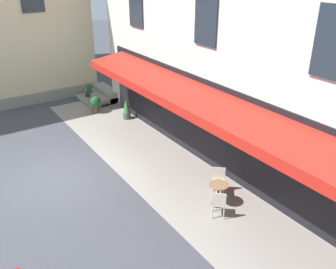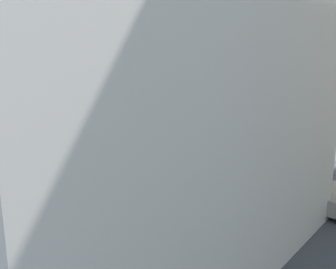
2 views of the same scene
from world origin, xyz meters
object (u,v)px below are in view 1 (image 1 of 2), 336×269
object	(u,v)px
cafe_table_near_entrance	(219,191)
potted_plant_entrance_left	(89,91)
potted_plant_under_sign	(127,109)
potted_plant_entrance_right	(95,103)
cafe_chair_cream_corner_left	(219,179)
cafe_chair_cream_by_window	(219,202)

from	to	relation	value
cafe_table_near_entrance	potted_plant_entrance_left	xyz separation A→B (m)	(11.39, -0.49, -0.04)
potted_plant_under_sign	potted_plant_entrance_right	distance (m)	1.84
cafe_chair_cream_corner_left	potted_plant_entrance_left	bearing A→B (deg)	-0.39
cafe_table_near_entrance	potted_plant_entrance_left	distance (m)	11.40
cafe_table_near_entrance	cafe_chair_cream_corner_left	distance (m)	0.63
potted_plant_entrance_right	cafe_table_near_entrance	bearing A→B (deg)	-179.59
cafe_chair_cream_by_window	cafe_chair_cream_corner_left	world-z (taller)	same
potted_plant_under_sign	potted_plant_entrance_right	world-z (taller)	potted_plant_under_sign
cafe_chair_cream_by_window	potted_plant_entrance_left	xyz separation A→B (m)	(11.87, -0.91, -0.10)
potted_plant_under_sign	potted_plant_entrance_right	xyz separation A→B (m)	(1.57, 0.96, 0.05)
cafe_chair_cream_by_window	cafe_chair_cream_corner_left	xyz separation A→B (m)	(0.95, -0.83, 0.00)
cafe_table_near_entrance	cafe_chair_cream_by_window	xyz separation A→B (m)	(-0.48, 0.41, 0.06)
cafe_chair_cream_corner_left	cafe_table_near_entrance	bearing A→B (deg)	138.67
cafe_table_near_entrance	potted_plant_entrance_left	bearing A→B (deg)	-2.47
cafe_chair_cream_by_window	potted_plant_entrance_right	world-z (taller)	cafe_chair_cream_by_window
potted_plant_under_sign	potted_plant_entrance_left	bearing A→B (deg)	6.20
cafe_chair_cream_by_window	potted_plant_under_sign	bearing A→B (deg)	-9.05
cafe_chair_cream_by_window	cafe_chair_cream_corner_left	size ratio (longest dim) A/B	1.00
cafe_table_near_entrance	cafe_chair_cream_corner_left	xyz separation A→B (m)	(0.47, -0.42, 0.06)
potted_plant_entrance_left	potted_plant_entrance_right	size ratio (longest dim) A/B	1.04
cafe_chair_cream_corner_left	potted_plant_entrance_left	size ratio (longest dim) A/B	0.99
cafe_table_near_entrance	potted_plant_entrance_right	world-z (taller)	potted_plant_entrance_right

